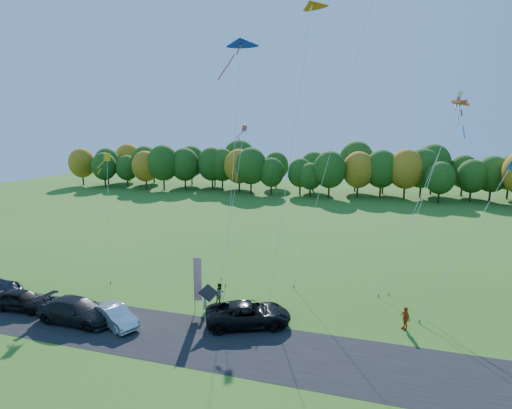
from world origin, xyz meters
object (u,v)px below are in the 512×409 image
(silver_sedan, at_px, (115,316))
(person_east, at_px, (405,318))
(black_suv, at_px, (248,314))
(feather_flag, at_px, (197,278))

(silver_sedan, bearing_deg, person_east, -50.08)
(black_suv, distance_m, person_east, 10.49)
(person_east, xyz_separation_m, feather_flag, (-14.28, -1.73, 1.86))
(person_east, distance_m, feather_flag, 14.50)
(black_suv, bearing_deg, silver_sedan, 84.29)
(black_suv, relative_size, silver_sedan, 1.41)
(black_suv, xyz_separation_m, person_east, (10.21, 2.41, -0.02))
(feather_flag, bearing_deg, silver_sedan, -144.40)
(person_east, height_order, feather_flag, feather_flag)
(black_suv, xyz_separation_m, silver_sedan, (-8.69, -2.63, -0.13))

